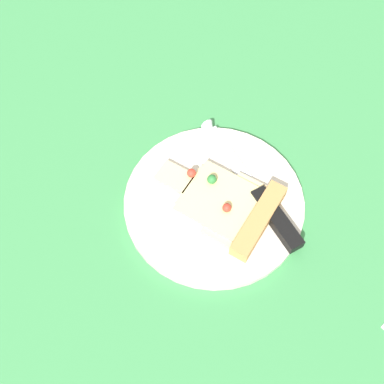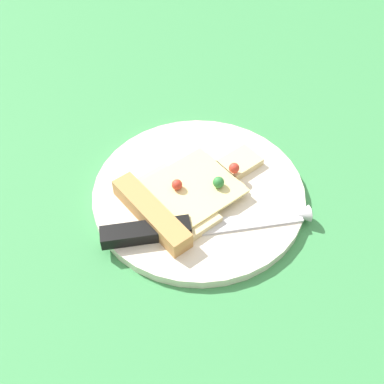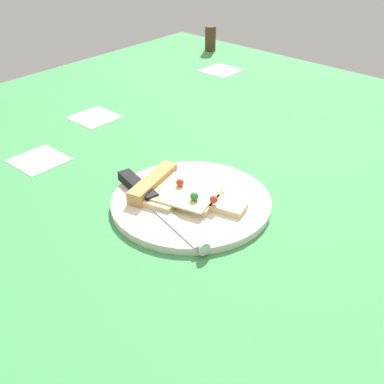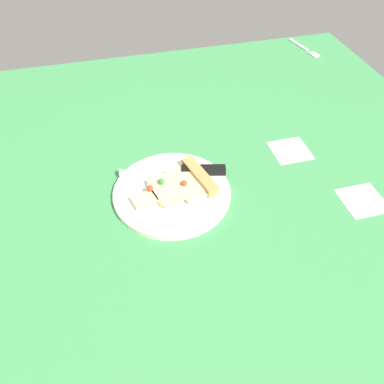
{
  "view_description": "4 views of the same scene",
  "coord_description": "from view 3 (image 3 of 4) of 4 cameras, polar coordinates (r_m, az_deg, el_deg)",
  "views": [
    {
      "loc": [
        19.97,
        -19.38,
        62.92
      ],
      "look_at": [
        -4.47,
        3.77,
        2.38
      ],
      "focal_mm": 46.22,
      "sensor_mm": 36.0,
      "label": 1
    },
    {
      "loc": [
        15.3,
        42.35,
        47.45
      ],
      "look_at": [
        -0.17,
        7.21,
        3.42
      ],
      "focal_mm": 47.7,
      "sensor_mm": 36.0,
      "label": 2
    },
    {
      "loc": [
        -47.47,
        56.28,
        44.9
      ],
      "look_at": [
        -2.44,
        6.02,
        3.06
      ],
      "focal_mm": 47.46,
      "sensor_mm": 36.0,
      "label": 3
    },
    {
      "loc": [
        -12.5,
        -53.05,
        60.98
      ],
      "look_at": [
        2.03,
        2.9,
        2.44
      ],
      "focal_mm": 36.33,
      "sensor_mm": 36.0,
      "label": 4
    }
  ],
  "objects": [
    {
      "name": "ground_plane",
      "position": [
        0.87,
        1.43,
        -0.43
      ],
      "size": [
        146.35,
        146.35,
        3.0
      ],
      "color": "#3D8C4C",
      "rests_on": "ground"
    },
    {
      "name": "pizza_slice",
      "position": [
        0.82,
        -1.72,
        0.08
      ],
      "size": [
        18.83,
        13.44,
        2.67
      ],
      "rotation": [
        0.0,
        0.0,
        1.83
      ],
      "color": "beige",
      "rests_on": "plate"
    },
    {
      "name": "knife",
      "position": [
        0.8,
        -4.52,
        -0.92
      ],
      "size": [
        23.79,
        7.89,
        2.45
      ],
      "rotation": [
        0.0,
        0.0,
        1.32
      ],
      "color": "silver",
      "rests_on": "plate"
    },
    {
      "name": "pepper_shaker",
      "position": [
        1.6,
        2.07,
        16.87
      ],
      "size": [
        3.29,
        3.29,
        7.3
      ],
      "primitive_type": "cylinder",
      "color": "#4C2D19",
      "rests_on": "ground_plane"
    },
    {
      "name": "plate",
      "position": [
        0.81,
        -0.12,
        -1.18
      ],
      "size": [
        25.64,
        25.64,
        1.21
      ],
      "primitive_type": "cylinder",
      "color": "silver",
      "rests_on": "ground_plane"
    }
  ]
}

